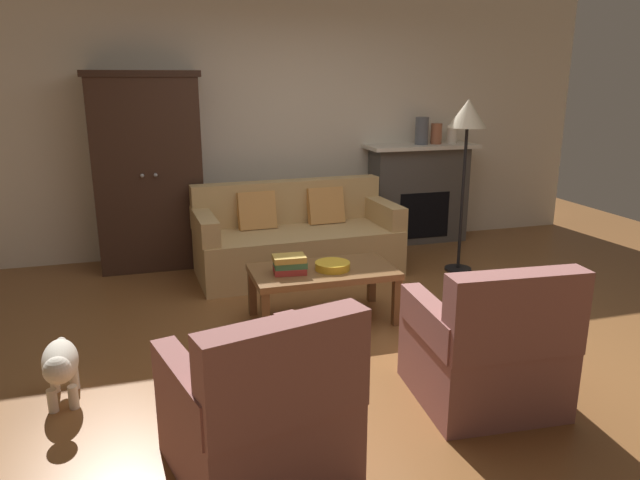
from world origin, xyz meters
name	(u,v)px	position (x,y,z in m)	size (l,w,h in m)	color
ground_plane	(360,336)	(0.00, 0.00, 0.00)	(9.60, 9.60, 0.00)	brown
back_wall	(280,120)	(0.00, 2.55, 1.40)	(7.20, 0.10, 2.80)	silver
fireplace	(418,193)	(1.55, 2.30, 0.57)	(1.26, 0.48, 1.12)	#4C4947
armoire	(148,171)	(-1.40, 2.22, 0.96)	(1.06, 0.57, 1.91)	#382319
couch	(296,241)	(-0.08, 1.58, 0.32)	(1.95, 0.93, 0.86)	tan
coffee_table	(323,275)	(-0.17, 0.38, 0.37)	(1.10, 0.60, 0.42)	brown
fruit_bowl	(332,266)	(-0.11, 0.35, 0.45)	(0.27, 0.27, 0.06)	gold
book_stack	(290,264)	(-0.44, 0.36, 0.49)	(0.26, 0.20, 0.14)	#B73833
mantel_vase_slate	(422,131)	(1.55, 2.28, 1.27)	(0.15, 0.15, 0.30)	#565B66
mantel_vase_terracotta	(436,134)	(1.73, 2.28, 1.23)	(0.13, 0.13, 0.23)	#A86042
mantel_vase_cream	(452,134)	(1.93, 2.28, 1.22)	(0.12, 0.12, 0.20)	beige
armchair_near_left	(261,413)	(-0.99, -1.31, 0.32)	(0.93, 0.93, 0.88)	#935B56
armchair_near_right	(487,352)	(0.38, -1.05, 0.32)	(0.83, 0.82, 0.88)	#935B56
floor_lamp	(467,124)	(1.47, 1.18, 1.43)	(0.36, 0.36, 1.65)	black
dog	(60,364)	(-1.98, -0.36, 0.25)	(0.23, 0.57, 0.39)	beige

